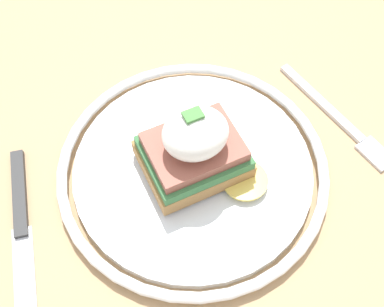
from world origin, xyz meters
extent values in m
cube|color=tan|center=(0.00, 0.00, 0.73)|extent=(0.88, 0.82, 0.03)
cylinder|color=tan|center=(-0.38, -0.35, 0.36)|extent=(0.06, 0.06, 0.71)
cylinder|color=silver|center=(0.00, 0.03, 0.75)|extent=(0.23, 0.23, 0.01)
torus|color=white|center=(0.00, 0.03, 0.75)|extent=(0.26, 0.26, 0.01)
cube|color=#9E703D|center=(0.00, 0.03, 0.76)|extent=(0.09, 0.08, 0.02)
cube|color=#38703D|center=(0.00, 0.03, 0.78)|extent=(0.09, 0.07, 0.01)
cube|color=brown|center=(0.00, 0.03, 0.79)|extent=(0.08, 0.06, 0.01)
ellipsoid|color=white|center=(0.00, 0.03, 0.81)|extent=(0.06, 0.05, 0.04)
cylinder|color=#E5C656|center=(-0.04, 0.07, 0.76)|extent=(0.04, 0.04, 0.00)
cube|color=#47843D|center=(0.00, 0.03, 0.83)|extent=(0.02, 0.01, 0.00)
cube|color=silver|center=(-0.16, 0.01, 0.74)|extent=(0.03, 0.12, 0.00)
cube|color=silver|center=(-0.17, 0.09, 0.74)|extent=(0.03, 0.04, 0.00)
cube|color=#2D2D2D|center=(0.16, -0.02, 0.74)|extent=(0.03, 0.09, 0.01)
cube|color=silver|center=(0.18, 0.07, 0.74)|extent=(0.04, 0.11, 0.00)
camera|label=1|loc=(0.10, 0.24, 1.15)|focal=45.00mm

